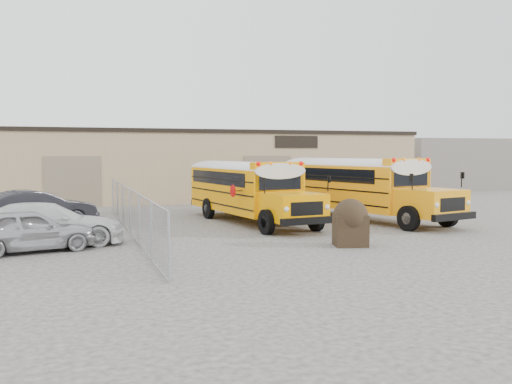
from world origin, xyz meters
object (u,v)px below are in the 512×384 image
object	(u,v)px
school_bus_left	(201,181)
tarp_bundle	(350,222)
school_bus_right	(285,178)
car_silver	(29,230)
car_white	(48,224)
car_dark	(36,209)

from	to	relation	value
school_bus_left	tarp_bundle	bearing A→B (deg)	-80.81
school_bus_right	car_silver	size ratio (longest dim) A/B	2.54
school_bus_left	car_silver	world-z (taller)	school_bus_left
school_bus_left	tarp_bundle	distance (m)	13.62
school_bus_left	tarp_bundle	size ratio (longest dim) A/B	6.11
school_bus_left	car_silver	size ratio (longest dim) A/B	2.41
school_bus_left	car_silver	distance (m)	13.99
school_bus_left	school_bus_right	bearing A→B (deg)	-5.32
school_bus_left	car_white	size ratio (longest dim) A/B	1.94
school_bus_left	school_bus_right	distance (m)	4.80
car_silver	car_white	bearing A→B (deg)	-39.17
school_bus_right	tarp_bundle	xyz separation A→B (m)	(-2.60, -12.98, -0.90)
school_bus_left	car_dark	xyz separation A→B (m)	(-8.33, -5.12, -0.84)
school_bus_left	school_bus_right	world-z (taller)	school_bus_right
school_bus_left	car_dark	size ratio (longest dim) A/B	2.03
tarp_bundle	car_white	size ratio (longest dim) A/B	0.32
car_silver	tarp_bundle	bearing A→B (deg)	-115.23
tarp_bundle	car_dark	size ratio (longest dim) A/B	0.33
tarp_bundle	car_white	bearing A→B (deg)	161.54
car_white	car_dark	size ratio (longest dim) A/B	1.05
car_silver	car_dark	bearing A→B (deg)	-12.84
car_dark	car_white	bearing A→B (deg)	167.50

